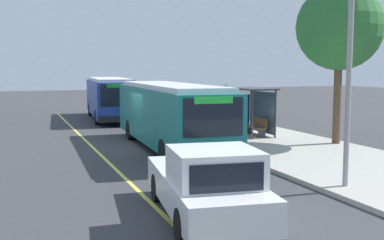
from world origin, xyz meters
The scene contains 11 objects.
ground_plane centered at (0.00, 0.00, 0.00)m, with size 120.00×120.00×0.00m, color #38383A.
sidewalk_curb centered at (0.00, 6.00, 0.07)m, with size 44.00×6.40×0.15m, color #A8A399.
lane_stripe_center centered at (0.00, -2.20, 0.00)m, with size 36.00×0.14×0.01m, color #E0D64C.
transit_bus_main centered at (1.07, 1.01, 1.62)m, with size 11.28×3.03×2.95m.
transit_bus_second centered at (-12.46, 0.93, 1.61)m, with size 10.49×3.43×2.95m.
pickup_truck centered at (11.06, -1.33, 0.86)m, with size 5.62×2.69×1.85m.
bus_shelter centered at (-0.83, 6.25, 1.92)m, with size 2.90×1.60×2.48m.
waiting_bench centered at (-0.36, 6.22, 0.63)m, with size 1.60×0.48×0.95m.
route_sign_post centered at (1.90, 3.41, 1.96)m, with size 0.44×0.08×2.80m.
street_tree_near_shelter centered at (3.18, 8.51, 5.50)m, with size 3.96×3.96×7.35m.
utility_pole centered at (10.02, 3.60, 3.35)m, with size 0.16×0.16×6.40m, color gray.
Camera 1 is at (21.45, -5.65, 3.65)m, focal length 44.66 mm.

